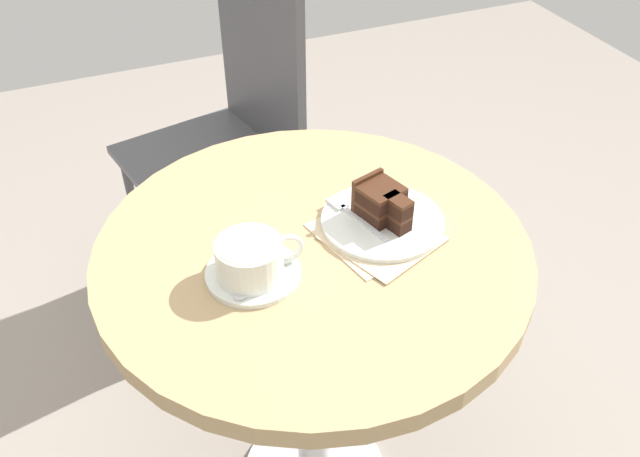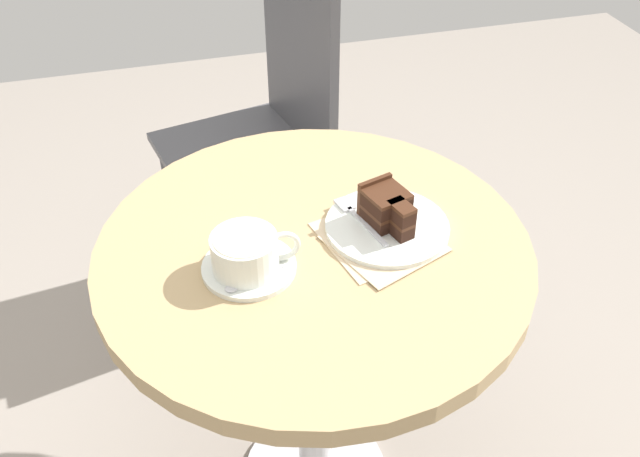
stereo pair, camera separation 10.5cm
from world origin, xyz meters
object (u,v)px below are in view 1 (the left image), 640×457
Objects in this scene: cake_plate at (381,220)px; cafe_chair at (234,122)px; saucer at (253,273)px; cake_slice at (382,203)px; fork at (351,214)px; teaspoon at (255,288)px; napkin at (378,235)px; coffee_cup at (251,258)px.

cafe_chair is (-0.06, 0.68, -0.17)m from cake_plate.
cake_slice is at bearing 9.71° from saucer.
saucer is 1.00× the size of fork.
fork is at bearing 151.61° from cake_slice.
fork reaches higher than teaspoon.
cake_plate is at bearing 55.20° from napkin.
saucer is 1.56× the size of teaspoon.
cake_slice is 0.73× the size of fork.
coffee_cup is at bearing -120.10° from saucer.
coffee_cup is at bearing -25.94° from cafe_chair.
cake_plate is 0.23× the size of cafe_chair.
teaspoon is at bearing -101.92° from coffee_cup.
coffee_cup is 0.24m from cake_slice.
coffee_cup is at bearing 94.92° from fork.
coffee_cup is at bearing -169.28° from cake_slice.
cafe_chair is at bearing 95.12° from cake_plate.
coffee_cup is 0.04m from teaspoon.
fork is 0.68m from cafe_chair.
cake_plate reaches higher than saucer.
cafe_chair is at bearing 76.20° from coffee_cup.
napkin is at bearing -169.75° from fork.
cafe_chair reaches higher than fork.
coffee_cup is 1.46× the size of teaspoon.
cafe_chair is at bearing 93.36° from napkin.
coffee_cup is 0.77m from cafe_chair.
fork is at bearing -10.65° from cafe_chair.
cake_plate is (0.24, 0.04, 0.00)m from saucer.
coffee_cup reaches higher than teaspoon.
cake_slice reaches higher than fork.
cake_plate is (0.25, 0.08, -0.01)m from teaspoon.
napkin is (0.02, -0.05, -0.01)m from fork.
cake_slice is 0.48× the size of napkin.
fork is (-0.04, 0.03, 0.01)m from cake_plate.
cake_plate is (0.24, 0.04, -0.03)m from coffee_cup.
teaspoon is 0.64× the size of fork.
cafe_chair reaches higher than napkin.
cake_slice reaches higher than coffee_cup.
teaspoon is at bearing -167.88° from napkin.
fork is (-0.04, 0.02, -0.03)m from cake_slice.
cake_slice reaches higher than cake_plate.
cafe_chair is at bearing 76.32° from saucer.
cake_slice is at bearing -132.91° from fork.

